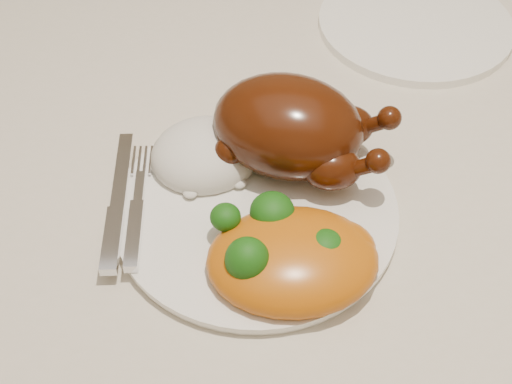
{
  "coord_description": "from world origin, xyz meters",
  "views": [
    {
      "loc": [
        0.04,
        -0.54,
        1.27
      ],
      "look_at": [
        0.05,
        -0.12,
        0.8
      ],
      "focal_mm": 50.0,
      "sensor_mm": 36.0,
      "label": 1
    }
  ],
  "objects_px": {
    "dinner_plate": "(256,211)",
    "roast_chicken": "(292,128)",
    "dining_table": "(209,195)",
    "side_plate": "(415,24)"
  },
  "relations": [
    {
      "from": "dinner_plate",
      "to": "dining_table",
      "type": "bearing_deg",
      "value": 113.3
    },
    {
      "from": "dining_table",
      "to": "side_plate",
      "type": "distance_m",
      "value": 0.32
    },
    {
      "from": "dinner_plate",
      "to": "side_plate",
      "type": "xyz_separation_m",
      "value": [
        0.2,
        0.29,
        -0.0
      ]
    },
    {
      "from": "dining_table",
      "to": "roast_chicken",
      "type": "bearing_deg",
      "value": -34.49
    },
    {
      "from": "roast_chicken",
      "to": "dinner_plate",
      "type": "bearing_deg",
      "value": -102.63
    },
    {
      "from": "dinner_plate",
      "to": "roast_chicken",
      "type": "distance_m",
      "value": 0.08
    },
    {
      "from": "dining_table",
      "to": "dinner_plate",
      "type": "distance_m",
      "value": 0.17
    },
    {
      "from": "dinner_plate",
      "to": "roast_chicken",
      "type": "xyz_separation_m",
      "value": [
        0.04,
        0.06,
        0.05
      ]
    },
    {
      "from": "dinner_plate",
      "to": "roast_chicken",
      "type": "height_order",
      "value": "roast_chicken"
    },
    {
      "from": "side_plate",
      "to": "roast_chicken",
      "type": "xyz_separation_m",
      "value": [
        -0.16,
        -0.23,
        0.05
      ]
    }
  ]
}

